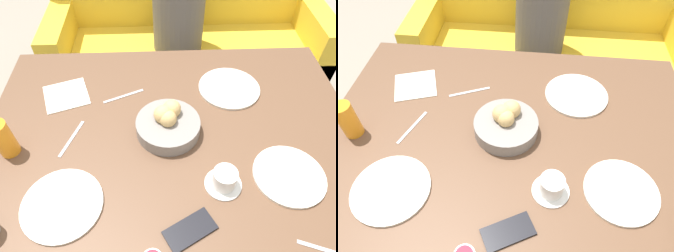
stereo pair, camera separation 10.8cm
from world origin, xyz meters
The scene contains 15 objects.
ground_plane centered at (0.00, 0.00, 0.00)m, with size 10.00×10.00×0.00m, color gray.
dining_table centered at (0.00, 0.00, 0.66)m, with size 1.39×1.03×0.74m.
couch centered at (0.17, 1.14, 0.32)m, with size 1.80×0.70×0.89m.
seated_person centered at (0.09, 0.98, 0.51)m, with size 0.31×0.40×1.19m.
bread_basket centered at (-0.02, 0.02, 0.78)m, with size 0.23×0.23×0.11m.
plate_near_left centered at (-0.35, -0.27, 0.75)m, with size 0.25×0.25×0.01m.
plate_near_right centered at (0.37, -0.20, 0.75)m, with size 0.23×0.23×0.01m.
plate_far_center centered at (0.25, 0.23, 0.75)m, with size 0.25×0.25×0.01m.
juice_glass centered at (-0.57, -0.05, 0.81)m, with size 0.07×0.07×0.14m.
coffee_cup centered at (0.15, -0.22, 0.77)m, with size 0.12×0.12×0.07m.
fork_silver centered at (-0.37, -0.01, 0.74)m, with size 0.07×0.17×0.00m.
knife_silver centered at (-0.19, 0.21, 0.74)m, with size 0.16×0.08×0.00m.
spoon_coffee centered at (0.39, -0.43, 0.74)m, with size 0.12×0.06×0.00m.
napkin centered at (-0.43, 0.22, 0.74)m, with size 0.22×0.22×0.00m.
cell_phone centered at (0.03, -0.36, 0.75)m, with size 0.17×0.14×0.01m.
Camera 1 is at (-0.05, -0.70, 1.59)m, focal length 32.00 mm.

